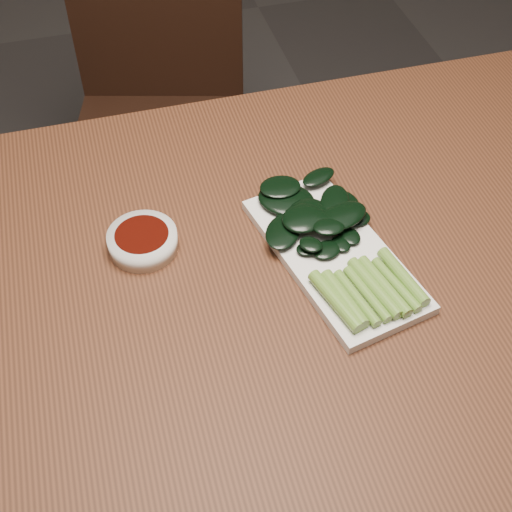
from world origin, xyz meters
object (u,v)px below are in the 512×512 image
table (263,304)px  sauce_bowl (143,241)px  serving_plate (334,254)px  chair_far (159,106)px  gai_lan (327,233)px

table → sauce_bowl: sauce_bowl is taller
table → serving_plate: size_ratio=4.47×
sauce_bowl → table: bearing=-30.0°
sauce_bowl → serving_plate: bearing=-19.5°
chair_far → gai_lan: size_ratio=2.94×
sauce_bowl → gai_lan: bearing=-14.4°
chair_far → sauce_bowl: chair_far is taller
serving_plate → table: bearing=178.5°
sauce_bowl → serving_plate: sauce_bowl is taller
sauce_bowl → gai_lan: (0.25, -0.06, 0.01)m
serving_plate → gai_lan: size_ratio=1.03×
table → gai_lan: (0.10, 0.02, 0.10)m
chair_far → serving_plate: size_ratio=2.84×
table → gai_lan: gai_lan is taller
sauce_bowl → chair_far: bearing=80.2°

